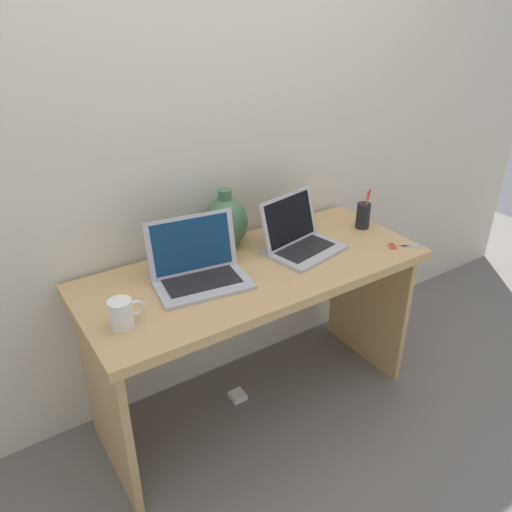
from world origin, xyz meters
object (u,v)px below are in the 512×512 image
object	(u,v)px
green_vase	(226,221)
coffee_mug	(122,314)
laptop_left	(197,265)
power_brick	(238,396)
scissors	(399,246)
pen_cup	(363,215)
laptop_right	(297,236)

from	to	relation	value
green_vase	coffee_mug	size ratio (longest dim) A/B	2.13
laptop_left	power_brick	distance (m)	0.81
laptop_left	power_brick	world-z (taller)	laptop_left
laptop_left	green_vase	size ratio (longest dim) A/B	1.50
laptop_left	scissors	xyz separation A→B (m)	(0.86, -0.23, -0.06)
laptop_left	coffee_mug	distance (m)	0.38
pen_cup	power_brick	world-z (taller)	pen_cup
pen_cup	scissors	size ratio (longest dim) A/B	1.39
coffee_mug	pen_cup	bearing A→B (deg)	6.58
laptop_right	scissors	bearing A→B (deg)	-31.17
laptop_left	green_vase	world-z (taller)	green_vase
laptop_right	coffee_mug	bearing A→B (deg)	-170.71
coffee_mug	power_brick	size ratio (longest dim) A/B	1.72
laptop_left	pen_cup	xyz separation A→B (m)	(0.86, 0.00, -0.00)
pen_cup	scissors	world-z (taller)	pen_cup
laptop_left	scissors	bearing A→B (deg)	-15.25
laptop_right	laptop_left	bearing A→B (deg)	179.55
power_brick	pen_cup	bearing A→B (deg)	-2.38
power_brick	laptop_right	bearing A→B (deg)	-6.43
laptop_right	pen_cup	distance (m)	0.39
coffee_mug	power_brick	xyz separation A→B (m)	(0.53, 0.17, -0.77)
coffee_mug	scissors	distance (m)	1.21
scissors	laptop_left	bearing A→B (deg)	164.75
green_vase	laptop_right	bearing A→B (deg)	-39.88
laptop_left	laptop_right	world-z (taller)	laptop_left
laptop_right	power_brick	xyz separation A→B (m)	(-0.30, 0.03, -0.78)
laptop_right	coffee_mug	distance (m)	0.84
coffee_mug	scissors	bearing A→B (deg)	-4.48
coffee_mug	green_vase	bearing A→B (deg)	29.48
laptop_right	scissors	world-z (taller)	laptop_right
pen_cup	power_brick	distance (m)	1.04
laptop_left	coffee_mug	size ratio (longest dim) A/B	3.19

